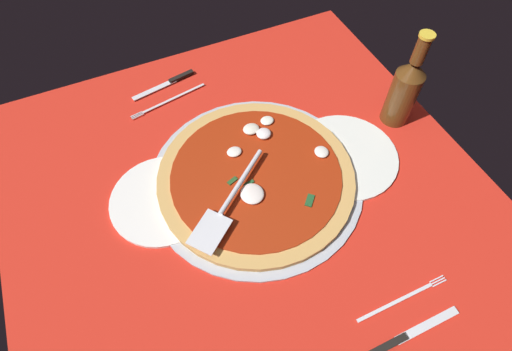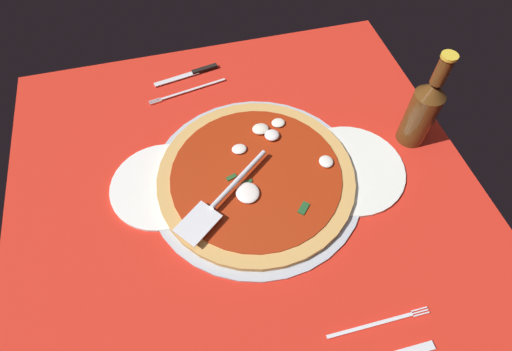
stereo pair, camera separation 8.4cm
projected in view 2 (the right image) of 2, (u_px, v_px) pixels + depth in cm
name	position (u px, v px, depth cm)	size (l,w,h in cm)	color
ground_plane	(246.00, 194.00, 84.25)	(97.38, 97.38, 0.80)	red
checker_pattern	(246.00, 193.00, 83.88)	(97.38, 97.38, 0.10)	white
pizza_pan	(256.00, 179.00, 85.32)	(45.34, 45.34, 0.83)	#ADB5C1
dinner_plate_left	(162.00, 186.00, 84.30)	(21.55, 21.55, 1.00)	white
dinner_plate_right	(349.00, 168.00, 86.88)	(23.64, 23.64, 1.00)	white
pizza	(256.00, 176.00, 84.39)	(41.61, 41.61, 2.89)	tan
pizza_server	(221.00, 197.00, 78.50)	(21.67, 18.09, 1.00)	silver
place_setting_near	(376.00, 343.00, 66.77)	(19.94, 12.22, 1.40)	white
place_setting_far	(190.00, 83.00, 102.12)	(20.16, 15.11, 1.40)	white
beer_bottle	(423.00, 110.00, 84.49)	(6.38, 6.38, 23.73)	#553314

